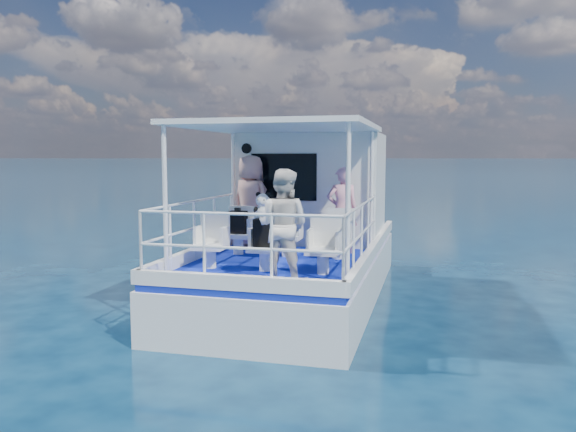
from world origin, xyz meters
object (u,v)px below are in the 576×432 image
object	(u,v)px
panda	(263,206)
passenger_port_fwd	(251,202)
passenger_stbd_aft	(283,226)
backpack_center	(263,233)

from	to	relation	value
panda	passenger_port_fwd	bearing A→B (deg)	113.06
passenger_stbd_aft	backpack_center	size ratio (longest dim) A/B	3.71
passenger_port_fwd	panda	world-z (taller)	passenger_port_fwd
passenger_stbd_aft	panda	world-z (taller)	passenger_stbd_aft
panda	passenger_stbd_aft	bearing A→B (deg)	-51.52
passenger_stbd_aft	passenger_port_fwd	bearing A→B (deg)	-53.75
panda	backpack_center	bearing A→B (deg)	-84.76
passenger_stbd_aft	backpack_center	xyz separation A→B (m)	(-0.46, 0.58, -0.20)
backpack_center	passenger_stbd_aft	bearing A→B (deg)	-51.26
passenger_stbd_aft	panda	distance (m)	0.78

